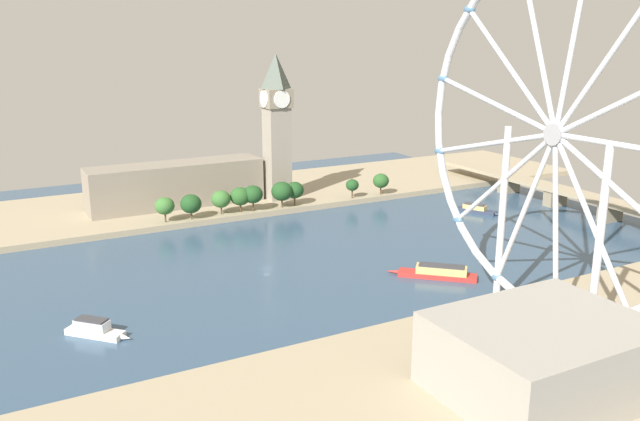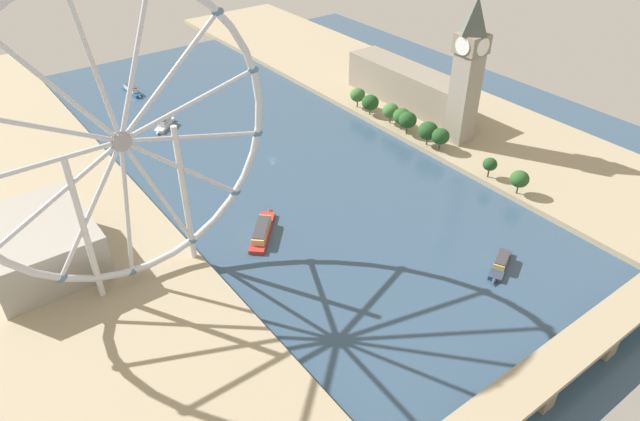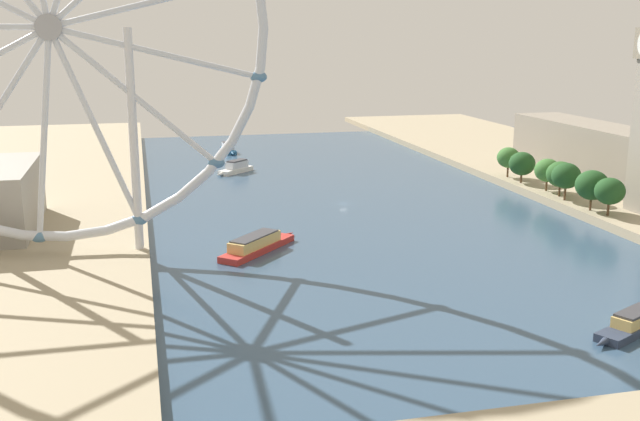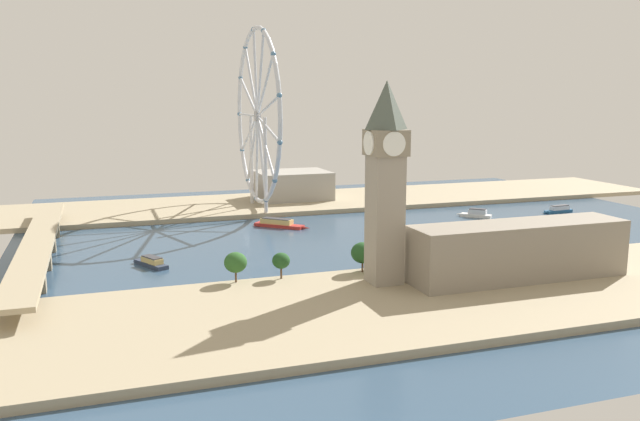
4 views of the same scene
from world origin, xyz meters
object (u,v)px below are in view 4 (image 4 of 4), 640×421
riverside_hall (292,185)px  tour_boat_3 (476,214)px  river_bridge (39,244)px  tour_boat_1 (151,262)px  tour_boat_0 (558,210)px  tour_boat_2 (279,223)px  ferris_wheel (257,117)px  parliament_block (518,251)px  clock_tower (385,180)px

riverside_hall → tour_boat_3: size_ratio=2.73×
river_bridge → tour_boat_1: river_bridge is taller
tour_boat_0 → tour_boat_1: (-54.00, 268.92, -0.24)m
riverside_hall → tour_boat_0: (-99.34, -155.71, -10.81)m
tour_boat_2 → tour_boat_3: (-10.39, -128.66, 0.11)m
riverside_hall → tour_boat_0: size_ratio=2.16×
tour_boat_2 → ferris_wheel: bearing=131.3°
tour_boat_1 → tour_boat_3: 215.90m
tour_boat_0 → tour_boat_1: 274.29m
river_bridge → tour_boat_1: bearing=-118.7°
parliament_block → tour_boat_0: 186.47m
ferris_wheel → river_bridge: bearing=126.1°
parliament_block → tour_boat_2: bearing=22.3°
tour_boat_2 → tour_boat_3: size_ratio=1.55×
clock_tower → parliament_block: 63.29m
riverside_hall → ferris_wheel: bearing=134.2°
tour_boat_1 → tour_boat_3: size_ratio=1.26×
parliament_block → river_bridge: size_ratio=0.43×
river_bridge → riverside_hall: bearing=-52.1°
riverside_hall → tour_boat_0: 185.01m
tour_boat_0 → tour_boat_2: (14.25, 189.58, 0.05)m
tour_boat_3 → tour_boat_0: bearing=-137.4°
clock_tower → riverside_hall: 225.25m
riverside_hall → river_bridge: 205.77m
tour_boat_0 → tour_boat_2: size_ratio=0.82×
riverside_hall → tour_boat_3: 134.95m
parliament_block → riverside_hall: bearing=6.6°
river_bridge → tour_boat_3: 258.93m
parliament_block → tour_boat_3: parliament_block is taller
ferris_wheel → tour_boat_1: size_ratio=4.95×
ferris_wheel → clock_tower: bearing=-178.3°
tour_boat_2 → tour_boat_0: bearing=38.0°
tour_boat_2 → tour_boat_1: bearing=-97.0°
tour_boat_0 → tour_boat_1: bearing=6.9°
tour_boat_2 → river_bridge: bearing=-119.9°
tour_boat_0 → tour_boat_2: 190.11m
clock_tower → tour_boat_2: 142.81m
clock_tower → tour_boat_3: bearing=-44.2°
clock_tower → tour_boat_2: size_ratio=2.72×
tour_boat_3 → riverside_hall: bearing=1.1°
riverside_hall → tour_boat_0: riverside_hall is taller
ferris_wheel → river_bridge: 169.27m
clock_tower → river_bridge: (94.81, 134.69, -36.47)m
ferris_wheel → parliament_block: bearing=-163.4°
clock_tower → ferris_wheel: ferris_wheel is taller
ferris_wheel → tour_boat_2: size_ratio=4.02×
clock_tower → river_bridge: size_ratio=0.37×
clock_tower → parliament_block: size_ratio=0.86×
tour_boat_1 → tour_boat_0: bearing=-105.1°
tour_boat_1 → tour_boat_3: (57.87, -208.00, 0.40)m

